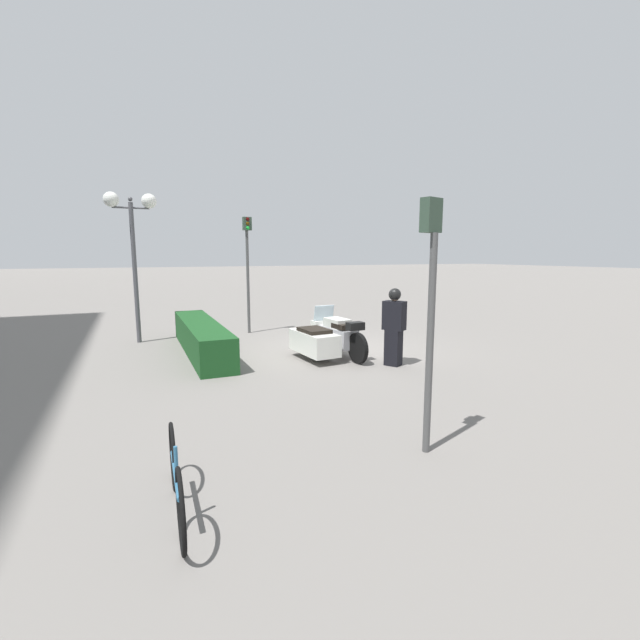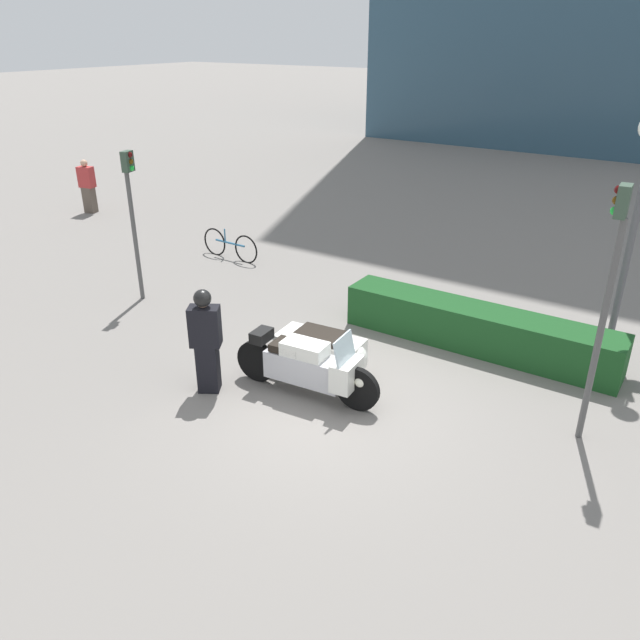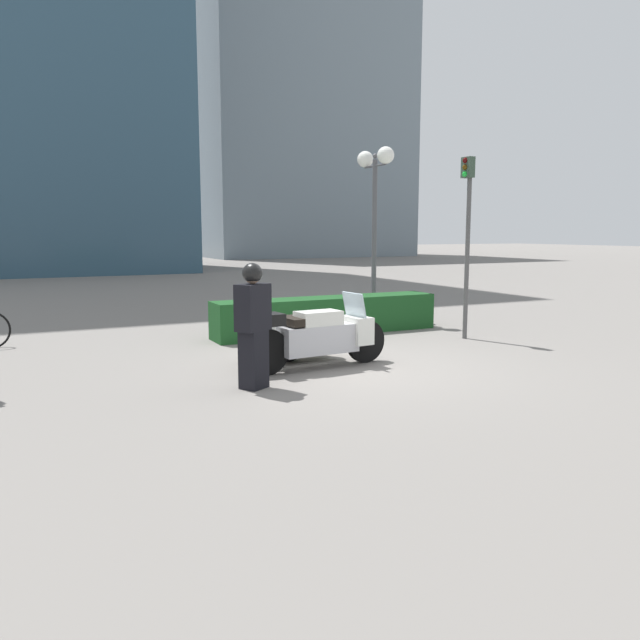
% 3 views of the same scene
% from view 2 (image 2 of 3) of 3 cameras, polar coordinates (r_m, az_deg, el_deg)
% --- Properties ---
extents(ground_plane, '(160.00, 160.00, 0.00)m').
position_cam_2_polar(ground_plane, '(9.60, 1.01, -8.25)').
color(ground_plane, slate).
extents(police_motorcycle, '(2.52, 1.34, 1.18)m').
position_cam_2_polar(police_motorcycle, '(10.03, -0.15, -3.46)').
color(police_motorcycle, black).
rests_on(police_motorcycle, ground).
extents(officer_rider, '(0.55, 0.49, 1.73)m').
position_cam_2_polar(officer_rider, '(9.82, -10.40, -1.68)').
color(officer_rider, black).
rests_on(officer_rider, ground).
extents(hedge_bush_curbside, '(4.96, 0.80, 0.78)m').
position_cam_2_polar(hedge_bush_curbside, '(11.55, 14.18, -0.76)').
color(hedge_bush_curbside, '#19471E').
rests_on(hedge_bush_curbside, ground).
extents(traffic_light_near, '(0.23, 0.27, 3.60)m').
position_cam_2_polar(traffic_light_near, '(8.73, 24.86, 3.11)').
color(traffic_light_near, '#4C4C4C').
rests_on(traffic_light_near, ground).
extents(traffic_light_far, '(0.23, 0.29, 3.12)m').
position_cam_2_polar(traffic_light_far, '(13.32, -16.82, 10.13)').
color(traffic_light_far, '#4C4C4C').
rests_on(traffic_light_far, ground).
extents(pedestrian_bystander, '(0.52, 0.39, 1.65)m').
position_cam_2_polar(pedestrian_bystander, '(21.11, -20.48, 11.38)').
color(pedestrian_bystander, brown).
rests_on(pedestrian_bystander, ground).
extents(bicycle_parked, '(1.77, 0.09, 0.77)m').
position_cam_2_polar(bicycle_parked, '(15.89, -8.22, 6.77)').
color(bicycle_parked, black).
rests_on(bicycle_parked, ground).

